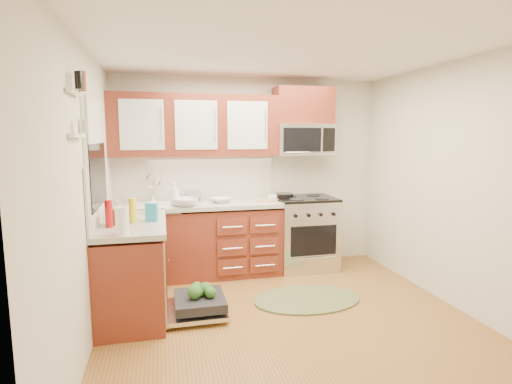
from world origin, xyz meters
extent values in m
plane|color=brown|center=(0.00, 0.00, 0.00)|extent=(3.50, 3.50, 0.00)
plane|color=white|center=(0.00, 0.00, 2.50)|extent=(3.50, 3.50, 0.00)
cube|color=beige|center=(0.00, 1.75, 1.25)|extent=(3.50, 0.04, 2.50)
cube|color=beige|center=(0.00, -1.75, 1.25)|extent=(3.50, 0.04, 2.50)
cube|color=beige|center=(-1.75, 0.00, 1.25)|extent=(0.04, 3.50, 2.50)
cube|color=beige|center=(1.75, 0.00, 1.25)|extent=(0.04, 3.50, 2.50)
cube|color=#5A2014|center=(-0.73, 1.45, 0.42)|extent=(2.05, 0.60, 0.85)
cube|color=#5A2014|center=(-1.45, 0.52, 0.42)|extent=(0.60, 1.25, 0.85)
cube|color=#AAA59B|center=(-0.72, 1.44, 0.90)|extent=(2.07, 0.64, 0.05)
cube|color=#AAA59B|center=(-1.44, 0.53, 0.90)|extent=(0.64, 1.27, 0.05)
cube|color=beige|center=(-0.73, 1.74, 1.21)|extent=(2.05, 0.02, 0.57)
cube|color=beige|center=(-1.74, 0.52, 1.21)|extent=(0.02, 1.25, 0.57)
cube|color=#5A2014|center=(0.68, 1.57, 2.13)|extent=(0.76, 0.35, 0.47)
cube|color=white|center=(-1.71, 0.50, 1.88)|extent=(0.02, 0.96, 0.40)
cube|color=white|center=(-1.72, -0.35, 2.05)|extent=(0.04, 0.40, 0.03)
cube|color=white|center=(-1.72, -0.35, 1.75)|extent=(0.04, 0.40, 0.03)
cylinder|color=black|center=(0.41, 1.53, 0.97)|extent=(0.26, 0.26, 0.05)
cylinder|color=silver|center=(-0.77, 1.57, 0.99)|extent=(0.26, 0.26, 0.13)
cube|color=tan|center=(0.16, 1.40, 0.93)|extent=(0.31, 0.26, 0.02)
cylinder|color=silver|center=(-0.79, 1.45, 1.00)|extent=(0.09, 0.09, 0.15)
cylinder|color=white|center=(-1.48, -0.02, 1.04)|extent=(0.13, 0.13, 0.24)
cylinder|color=yellow|center=(-1.42, 0.46, 1.04)|extent=(0.08, 0.08, 0.23)
cylinder|color=red|center=(-1.62, 0.30, 1.05)|extent=(0.08, 0.08, 0.25)
cube|color=brown|center=(-1.58, 0.41, 1.00)|extent=(0.16, 0.12, 0.14)
cube|color=#2A96C4|center=(-1.25, 0.48, 1.01)|extent=(0.13, 0.09, 0.18)
imported|color=#999999|center=(-0.44, 1.43, 0.96)|extent=(0.30, 0.30, 0.06)
imported|color=#999999|center=(-0.89, 1.25, 0.97)|extent=(0.33, 0.33, 0.10)
imported|color=#999999|center=(0.20, 1.33, 0.97)|extent=(0.14, 0.14, 0.09)
imported|color=#999999|center=(-1.00, 1.31, 1.07)|extent=(0.14, 0.14, 0.28)
imported|color=#999999|center=(-1.58, 0.70, 1.01)|extent=(0.11, 0.11, 0.18)
imported|color=#999999|center=(-1.25, 0.92, 1.02)|extent=(0.19, 0.19, 0.18)
camera|label=1|loc=(-1.14, -3.45, 1.74)|focal=28.00mm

